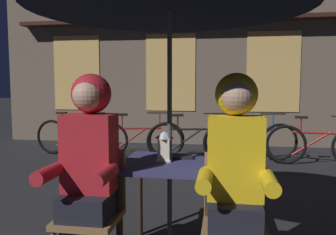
{
  "coord_description": "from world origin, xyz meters",
  "views": [
    {
      "loc": [
        0.4,
        -2.58,
        1.32
      ],
      "look_at": [
        0.0,
        -0.08,
        1.09
      ],
      "focal_mm": 37.19,
      "sensor_mm": 36.0,
      "label": 1
    }
  ],
  "objects_px": {
    "lantern": "(164,145)",
    "person_right_hooded": "(236,162)",
    "cafe_table": "(170,174)",
    "bicycle_fourth": "(250,141)",
    "chair_left": "(93,206)",
    "bicycle_fifth": "(319,145)",
    "bicycle_third": "(194,140)",
    "book": "(180,156)",
    "chair_right": "(234,215)",
    "person_left_hooded": "(88,157)",
    "bicycle_second": "(138,139)",
    "bicycle_nearest": "(76,137)"
  },
  "relations": [
    {
      "from": "chair_right",
      "to": "bicycle_second",
      "type": "distance_m",
      "value": 4.15
    },
    {
      "from": "bicycle_third",
      "to": "bicycle_fourth",
      "type": "distance_m",
      "value": 0.99
    },
    {
      "from": "bicycle_third",
      "to": "person_right_hooded",
      "type": "bearing_deg",
      "value": -81.44
    },
    {
      "from": "person_right_hooded",
      "to": "bicycle_second",
      "type": "bearing_deg",
      "value": 112.27
    },
    {
      "from": "lantern",
      "to": "bicycle_second",
      "type": "height_order",
      "value": "lantern"
    },
    {
      "from": "lantern",
      "to": "chair_right",
      "type": "bearing_deg",
      "value": -36.28
    },
    {
      "from": "chair_left",
      "to": "chair_right",
      "type": "height_order",
      "value": "same"
    },
    {
      "from": "person_right_hooded",
      "to": "bicycle_third",
      "type": "xyz_separation_m",
      "value": [
        -0.59,
        3.93,
        -0.5
      ]
    },
    {
      "from": "lantern",
      "to": "bicycle_fourth",
      "type": "distance_m",
      "value": 3.68
    },
    {
      "from": "lantern",
      "to": "chair_right",
      "type": "height_order",
      "value": "lantern"
    },
    {
      "from": "chair_left",
      "to": "bicycle_fifth",
      "type": "bearing_deg",
      "value": 56.74
    },
    {
      "from": "bicycle_fifth",
      "to": "chair_right",
      "type": "bearing_deg",
      "value": -111.63
    },
    {
      "from": "chair_right",
      "to": "bicycle_fourth",
      "type": "height_order",
      "value": "chair_right"
    },
    {
      "from": "person_right_hooded",
      "to": "bicycle_fourth",
      "type": "relative_size",
      "value": 0.85
    },
    {
      "from": "lantern",
      "to": "bicycle_third",
      "type": "distance_m",
      "value": 3.53
    },
    {
      "from": "bicycle_third",
      "to": "bicycle_fourth",
      "type": "bearing_deg",
      "value": 2.08
    },
    {
      "from": "cafe_table",
      "to": "person_right_hooded",
      "type": "relative_size",
      "value": 0.53
    },
    {
      "from": "cafe_table",
      "to": "chair_right",
      "type": "bearing_deg",
      "value": -37.55
    },
    {
      "from": "lantern",
      "to": "person_right_hooded",
      "type": "height_order",
      "value": "person_right_hooded"
    },
    {
      "from": "person_left_hooded",
      "to": "book",
      "type": "distance_m",
      "value": 0.79
    },
    {
      "from": "person_right_hooded",
      "to": "book",
      "type": "xyz_separation_m",
      "value": [
        -0.42,
        0.57,
        -0.09
      ]
    },
    {
      "from": "cafe_table",
      "to": "bicycle_nearest",
      "type": "relative_size",
      "value": 0.44
    },
    {
      "from": "bicycle_nearest",
      "to": "bicycle_fifth",
      "type": "relative_size",
      "value": 1.0
    },
    {
      "from": "lantern",
      "to": "bicycle_second",
      "type": "relative_size",
      "value": 0.14
    },
    {
      "from": "bicycle_nearest",
      "to": "chair_left",
      "type": "bearing_deg",
      "value": -64.54
    },
    {
      "from": "bicycle_fifth",
      "to": "book",
      "type": "distance_m",
      "value": 3.73
    },
    {
      "from": "bicycle_third",
      "to": "bicycle_fourth",
      "type": "height_order",
      "value": "same"
    },
    {
      "from": "person_left_hooded",
      "to": "book",
      "type": "height_order",
      "value": "person_left_hooded"
    },
    {
      "from": "cafe_table",
      "to": "bicycle_third",
      "type": "bearing_deg",
      "value": 91.82
    },
    {
      "from": "chair_left",
      "to": "bicycle_second",
      "type": "height_order",
      "value": "chair_left"
    },
    {
      "from": "bicycle_second",
      "to": "book",
      "type": "relative_size",
      "value": 8.28
    },
    {
      "from": "lantern",
      "to": "book",
      "type": "height_order",
      "value": "lantern"
    },
    {
      "from": "cafe_table",
      "to": "bicycle_fifth",
      "type": "relative_size",
      "value": 0.44
    },
    {
      "from": "person_left_hooded",
      "to": "bicycle_second",
      "type": "height_order",
      "value": "person_left_hooded"
    },
    {
      "from": "bicycle_nearest",
      "to": "cafe_table",
      "type": "bearing_deg",
      "value": -56.5
    },
    {
      "from": "lantern",
      "to": "person_right_hooded",
      "type": "distance_m",
      "value": 0.68
    },
    {
      "from": "person_left_hooded",
      "to": "bicycle_fourth",
      "type": "distance_m",
      "value": 4.22
    },
    {
      "from": "chair_left",
      "to": "person_right_hooded",
      "type": "height_order",
      "value": "person_right_hooded"
    },
    {
      "from": "person_left_hooded",
      "to": "bicycle_nearest",
      "type": "bearing_deg",
      "value": 115.14
    },
    {
      "from": "cafe_table",
      "to": "bicycle_fifth",
      "type": "xyz_separation_m",
      "value": [
        1.95,
        3.33,
        -0.29
      ]
    },
    {
      "from": "person_left_hooded",
      "to": "bicycle_fifth",
      "type": "relative_size",
      "value": 0.84
    },
    {
      "from": "bicycle_nearest",
      "to": "bicycle_second",
      "type": "xyz_separation_m",
      "value": [
        1.22,
        -0.07,
        0.0
      ]
    },
    {
      "from": "bicycle_nearest",
      "to": "bicycle_third",
      "type": "height_order",
      "value": "same"
    },
    {
      "from": "person_right_hooded",
      "to": "chair_left",
      "type": "bearing_deg",
      "value": 176.61
    },
    {
      "from": "chair_right",
      "to": "person_right_hooded",
      "type": "bearing_deg",
      "value": -90.0
    },
    {
      "from": "cafe_table",
      "to": "bicycle_fourth",
      "type": "relative_size",
      "value": 0.45
    },
    {
      "from": "bicycle_fifth",
      "to": "person_right_hooded",
      "type": "bearing_deg",
      "value": -111.34
    },
    {
      "from": "bicycle_fourth",
      "to": "lantern",
      "type": "bearing_deg",
      "value": -104.59
    },
    {
      "from": "bicycle_third",
      "to": "book",
      "type": "xyz_separation_m",
      "value": [
        0.17,
        -3.36,
        0.41
      ]
    },
    {
      "from": "chair_left",
      "to": "book",
      "type": "height_order",
      "value": "chair_left"
    }
  ]
}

